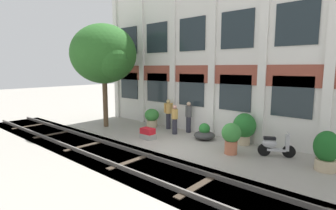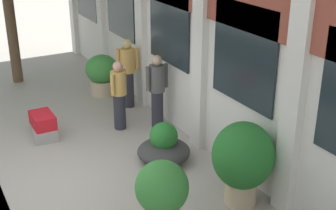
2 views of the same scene
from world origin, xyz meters
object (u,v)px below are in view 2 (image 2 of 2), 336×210
Objects in this scene: potted_plant_glazed_jar at (162,195)px; resident_by_doorway at (128,71)px; resident_near_plants at (157,89)px; potted_plant_stone_basin at (102,73)px; potted_plant_square_trough at (43,126)px; potted_plant_wide_bowl at (164,147)px; resident_watching_tracks at (119,94)px; potted_plant_ribbed_drum at (243,159)px.

potted_plant_glazed_jar is 5.04m from resident_by_doorway.
resident_near_plants is at bearing 153.29° from potted_plant_glazed_jar.
resident_near_plants is at bearing 7.74° from potted_plant_stone_basin.
potted_plant_stone_basin is 1.33× the size of potted_plant_square_trough.
potted_plant_square_trough is at bearing -140.65° from potted_plant_wide_bowl.
potted_plant_glazed_jar is 1.57× the size of potted_plant_square_trough.
resident_by_doorway reaches higher than potted_plant_wide_bowl.
potted_plant_stone_basin reaches higher than potted_plant_square_trough.
potted_plant_stone_basin reaches higher than potted_plant_wide_bowl.
resident_watching_tracks is (2.09, -0.43, 0.24)m from potted_plant_stone_basin.
resident_watching_tracks is (0.38, 1.59, 0.57)m from potted_plant_square_trough.
resident_near_plants is at bearing 28.65° from resident_by_doorway.
resident_near_plants is at bearing -146.74° from resident_watching_tracks.
potted_plant_wide_bowl is 3.85m from potted_plant_stone_basin.
potted_plant_glazed_jar is 3.81m from resident_near_plants.
resident_by_doorway reaches higher than potted_plant_ribbed_drum.
resident_watching_tracks is at bearing -175.03° from potted_plant_wide_bowl.
potted_plant_glazed_jar is at bearing -29.03° from potted_plant_wide_bowl.
potted_plant_stone_basin is at bearing 166.64° from potted_plant_glazed_jar.
resident_by_doorway reaches higher than potted_plant_glazed_jar.
potted_plant_glazed_jar is at bearing 6.74° from resident_by_doorway.
resident_watching_tracks is (-3.73, 0.95, 0.09)m from potted_plant_glazed_jar.
potted_plant_wide_bowl is at bearing 14.81° from resident_by_doorway.
resident_watching_tracks is at bearing -7.68° from resident_by_doorway.
potted_plant_ribbed_drum is 1.41× the size of potted_plant_wide_bowl.
potted_plant_square_trough is 2.53m from resident_near_plants.
resident_near_plants is at bearing 73.12° from potted_plant_square_trough.
potted_plant_ribbed_drum reaches higher than potted_plant_stone_basin.
potted_plant_stone_basin is 0.69× the size of resident_watching_tracks.
potted_plant_ribbed_drum is at bearing 96.54° from potted_plant_glazed_jar.
potted_plant_wide_bowl reaches higher than potted_plant_square_trough.
potted_plant_ribbed_drum is at bearing 13.90° from potted_plant_wide_bowl.
potted_plant_square_trough is 2.45m from resident_by_doorway.
resident_by_doorway is 1.02× the size of resident_near_plants.
potted_plant_ribbed_drum is 0.87× the size of resident_near_plants.
potted_plant_wide_bowl is 0.60× the size of resident_by_doorway.
potted_plant_wide_bowl is at bearing 151.61° from resident_watching_tracks.
potted_plant_glazed_jar is 3.85m from resident_watching_tracks.
resident_watching_tracks is (-3.55, -0.60, 0.01)m from potted_plant_ribbed_drum.
potted_plant_ribbed_drum is 3.60m from resident_watching_tracks.
potted_plant_ribbed_drum is at bearing 1.75° from potted_plant_stone_basin.
potted_plant_ribbed_drum is 4.53m from potted_plant_square_trough.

